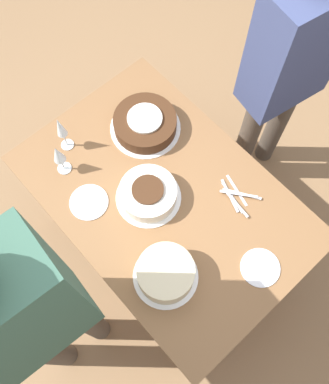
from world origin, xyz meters
The scene contains 12 objects.
ground_plane centered at (0.00, 0.00, 0.00)m, with size 12.00×12.00×0.00m, color #8E6B47.
dining_table centered at (0.00, 0.00, 0.63)m, with size 1.32×0.88×0.75m.
cake_center_white centered at (0.04, 0.06, 0.79)m, with size 0.29×0.29×0.10m.
cake_front_chocolate centered at (0.32, -0.17, 0.79)m, with size 0.34×0.34×0.09m.
cake_back_decorated centered at (-0.27, 0.24, 0.81)m, with size 0.27×0.27×0.12m.
wine_glass_near centered at (0.41, 0.25, 0.88)m, with size 0.07×0.07×0.19m.
wine_glass_far centered at (0.50, 0.17, 0.90)m, with size 0.06×0.06×0.22m.
dessert_plate_left centered at (-0.51, -0.08, 0.75)m, with size 0.17×0.17×0.01m.
dessert_plate_right centered at (0.20, 0.27, 0.75)m, with size 0.17×0.17×0.01m.
fork_pile centered at (-0.21, -0.24, 0.76)m, with size 0.21×0.13×0.02m.
person_cutting centered at (0.03, -0.79, 0.95)m, with size 0.28×0.43×1.58m.
person_watching centered at (-0.13, 0.72, 1.08)m, with size 0.25×0.41×1.77m.
Camera 1 is at (-0.54, 0.49, 2.53)m, focal length 40.00 mm.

